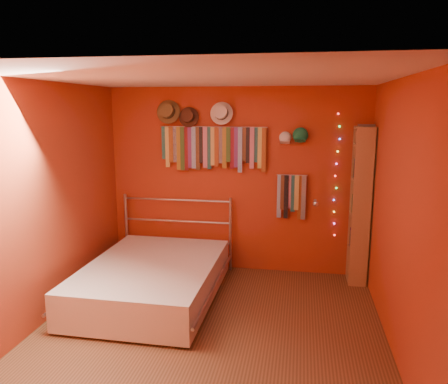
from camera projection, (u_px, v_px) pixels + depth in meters
The scene contains 16 objects.
ground at pixel (210, 328), 4.48m from camera, with size 3.50×3.50×0.00m, color #4E321B.
back_wall at pixel (236, 181), 5.93m from camera, with size 3.50×0.02×2.50m, color #9C3519.
right_wall at pixel (399, 218), 3.94m from camera, with size 0.02×3.50×2.50m, color #9C3519.
left_wall at pixel (45, 203), 4.54m from camera, with size 0.02×3.50×2.50m, color #9C3519.
ceiling at pixel (209, 77), 4.00m from camera, with size 3.50×3.50×0.02m, color white.
tie_rack at pixel (213, 146), 5.84m from camera, with size 1.45×0.03×0.61m.
small_tie_rack at pixel (292, 195), 5.77m from camera, with size 0.40×0.03×0.60m.
fedora_olive at pixel (168, 111), 5.82m from camera, with size 0.32×0.17×0.32m.
fedora_brown at pixel (188, 117), 5.79m from camera, with size 0.27×0.15×0.27m.
fedora_white at pixel (221, 113), 5.70m from camera, with size 0.30×0.16×0.30m.
cap_white at pixel (285, 138), 5.66m from camera, with size 0.17×0.21×0.17m.
cap_green at pixel (300, 135), 5.62m from camera, with size 0.19×0.24×0.19m.
fairy_lights at pixel (336, 176), 5.65m from camera, with size 0.06×0.02×1.62m.
reading_lamp at pixel (316, 203), 5.55m from camera, with size 0.08×0.33×0.10m.
bookshelf at pixel (364, 205), 5.48m from camera, with size 0.25×0.34×2.00m.
bed at pixel (153, 279), 5.14m from camera, with size 1.56×2.13×1.02m.
Camera 1 is at (0.86, -4.04, 2.23)m, focal length 35.00 mm.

